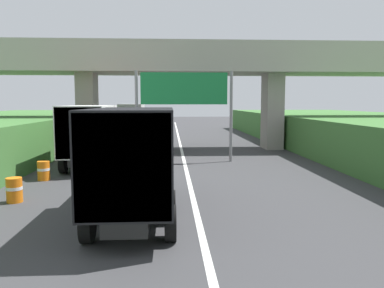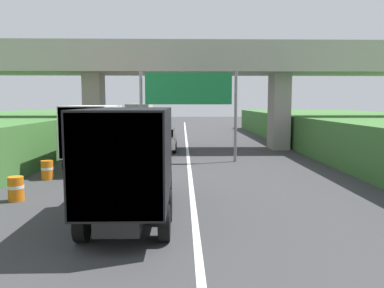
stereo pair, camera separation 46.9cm
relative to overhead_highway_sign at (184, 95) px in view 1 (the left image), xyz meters
The scene contains 10 objects.
lane_centre_stripe 4.07m from the overhead_highway_sign, 90.00° to the right, with size 0.20×92.87×0.01m, color white.
overpass_bridge 6.79m from the overhead_highway_sign, 90.00° to the left, with size 40.00×4.80×7.99m.
overhead_highway_sign is the anchor object (origin of this frame).
truck_black 11.58m from the overhead_highway_sign, 99.71° to the right, with size 2.44×7.30×3.44m.
truck_blue 18.50m from the overhead_highway_sign, 105.14° to the left, with size 2.44×7.30×3.44m.
truck_red 5.79m from the overhead_highway_sign, 167.08° to the right, with size 2.44×7.30×3.44m.
car_white 6.34m from the overhead_highway_sign, 108.74° to the left, with size 1.86×4.10×1.72m.
construction_barrel_3 11.86m from the overhead_highway_sign, 125.20° to the right, with size 0.57×0.57×0.90m.
construction_barrel_4 9.27m from the overhead_highway_sign, 142.14° to the right, with size 0.57×0.57×0.90m.
construction_barrel_5 7.73m from the overhead_highway_sign, 169.44° to the right, with size 0.57×0.57×0.90m.
Camera 1 is at (-0.84, 3.26, 3.62)m, focal length 36.11 mm.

